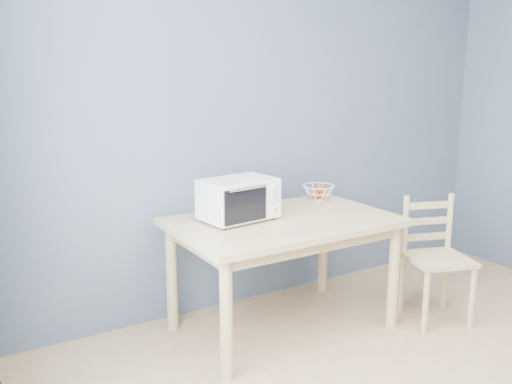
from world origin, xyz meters
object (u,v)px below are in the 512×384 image
dining_chair (435,260)px  dining_table (283,234)px  fruit_basket (319,192)px  toaster_oven (236,199)px

dining_chair → dining_table: bearing=176.8°
dining_table → fruit_basket: 0.62m
fruit_basket → dining_chair: fruit_basket is taller
dining_table → toaster_oven: size_ratio=2.89×
dining_table → toaster_oven: toaster_oven is taller
fruit_basket → dining_chair: (0.46, -0.70, -0.40)m
fruit_basket → dining_chair: bearing=-56.5°
dining_table → dining_chair: 1.08m
dining_table → dining_chair: bearing=-22.0°
dining_table → fruit_basket: size_ratio=5.08×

